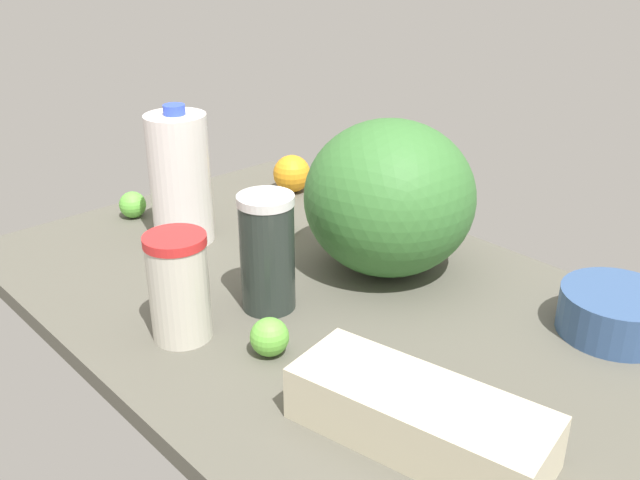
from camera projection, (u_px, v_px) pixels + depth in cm
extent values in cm
cube|color=#545247|center=(320.00, 303.00, 118.79)|extent=(120.00, 76.00, 3.00)
cylinder|color=#27302B|center=(267.00, 257.00, 111.10)|extent=(8.59, 8.59, 17.67)
cylinder|color=silver|center=(265.00, 200.00, 107.11)|extent=(8.85, 8.85, 1.40)
ellipsoid|color=#377132|center=(389.00, 198.00, 121.52)|extent=(29.33, 29.33, 26.82)
cylinder|color=beige|center=(179.00, 291.00, 103.65)|extent=(8.83, 8.83, 15.05)
cylinder|color=red|center=(175.00, 240.00, 100.21)|extent=(9.09, 9.09, 1.40)
cube|color=beige|center=(419.00, 417.00, 83.94)|extent=(33.15, 17.76, 7.23)
cylinder|color=white|center=(180.00, 179.00, 133.09)|extent=(11.36, 11.36, 24.65)
cylinder|color=blue|center=(174.00, 110.00, 127.56)|extent=(3.98, 3.98, 1.80)
cylinder|color=#335181|center=(616.00, 313.00, 106.27)|extent=(16.82, 16.82, 6.76)
sphere|color=orange|center=(292.00, 174.00, 160.24)|extent=(8.43, 8.43, 8.43)
sphere|color=#65B940|center=(270.00, 337.00, 101.20)|extent=(5.64, 5.64, 5.64)
sphere|color=#6FB83D|center=(280.00, 220.00, 139.95)|extent=(5.58, 5.58, 5.58)
sphere|color=#60B73F|center=(133.00, 205.00, 147.14)|extent=(5.51, 5.51, 5.51)
sphere|color=#6CB040|center=(174.00, 198.00, 150.68)|extent=(5.41, 5.41, 5.41)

